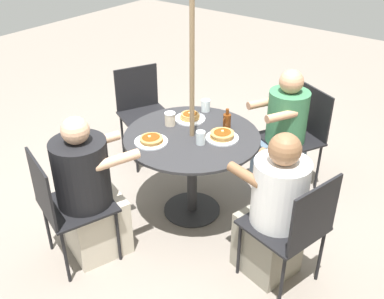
% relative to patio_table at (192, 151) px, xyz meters
% --- Properties ---
extents(ground_plane, '(12.00, 12.00, 0.00)m').
position_rel_patio_table_xyz_m(ground_plane, '(0.00, 0.00, -0.60)').
color(ground_plane, gray).
extents(patio_table, '(1.08, 1.08, 0.74)m').
position_rel_patio_table_xyz_m(patio_table, '(0.00, 0.00, 0.00)').
color(patio_table, '#28282B').
rests_on(patio_table, ground).
extents(umbrella_pole, '(0.04, 0.04, 2.10)m').
position_rel_patio_table_xyz_m(umbrella_pole, '(0.00, 0.00, 0.45)').
color(umbrella_pole, '#846B4C').
rests_on(umbrella_pole, ground).
extents(patio_chair_north, '(0.63, 0.63, 0.92)m').
position_rel_patio_table_xyz_m(patio_chair_north, '(-0.95, 0.49, -0.07)').
color(patio_chair_north, black).
rests_on(patio_chair_north, ground).
extents(diner_north, '(0.55, 0.51, 1.14)m').
position_rel_patio_table_xyz_m(diner_north, '(-0.79, 0.40, -0.08)').
color(diner_north, slate).
rests_on(diner_north, ground).
extents(patio_chair_east, '(0.62, 0.62, 0.92)m').
position_rel_patio_table_xyz_m(patio_chair_east, '(-0.46, -0.97, -0.07)').
color(patio_chair_east, black).
rests_on(patio_chair_east, ground).
extents(patio_chair_south, '(0.60, 0.60, 0.92)m').
position_rel_patio_table_xyz_m(patio_chair_south, '(1.01, -0.35, -0.07)').
color(patio_chair_south, black).
rests_on(patio_chair_south, ground).
extents(diner_south, '(0.61, 0.53, 1.15)m').
position_rel_patio_table_xyz_m(diner_south, '(0.84, -0.29, -0.08)').
color(diner_south, beige).
rests_on(diner_south, ground).
extents(patio_chair_west, '(0.57, 0.57, 0.92)m').
position_rel_patio_table_xyz_m(patio_chair_west, '(0.26, 1.04, -0.07)').
color(patio_chair_west, black).
rests_on(patio_chair_west, ground).
extents(diner_west, '(0.46, 0.54, 1.14)m').
position_rel_patio_table_xyz_m(diner_west, '(0.21, 0.86, -0.08)').
color(diner_west, gray).
rests_on(diner_west, ground).
extents(pancake_plate_a, '(0.26, 0.26, 0.07)m').
position_rel_patio_table_xyz_m(pancake_plate_a, '(-0.10, 0.22, 0.17)').
color(pancake_plate_a, white).
rests_on(pancake_plate_a, patio_table).
extents(pancake_plate_b, '(0.26, 0.26, 0.06)m').
position_rel_patio_table_xyz_m(pancake_plate_b, '(0.28, -0.18, 0.16)').
color(pancake_plate_b, white).
rests_on(pancake_plate_b, patio_table).
extents(pancake_plate_c, '(0.26, 0.26, 0.07)m').
position_rel_patio_table_xyz_m(pancake_plate_c, '(-0.21, -0.18, 0.16)').
color(pancake_plate_c, white).
rests_on(pancake_plate_c, patio_table).
extents(syrup_bottle, '(0.09, 0.06, 0.17)m').
position_rel_patio_table_xyz_m(syrup_bottle, '(-0.28, 0.14, 0.21)').
color(syrup_bottle, '#602D0F').
rests_on(syrup_bottle, patio_table).
extents(coffee_cup, '(0.09, 0.09, 0.11)m').
position_rel_patio_table_xyz_m(coffee_cup, '(-0.03, -0.25, 0.20)').
color(coffee_cup, beige).
rests_on(coffee_cup, patio_table).
extents(drinking_glass_a, '(0.07, 0.07, 0.10)m').
position_rel_patio_table_xyz_m(drinking_glass_a, '(0.06, 0.13, 0.19)').
color(drinking_glass_a, silver).
rests_on(drinking_glass_a, patio_table).
extents(drinking_glass_b, '(0.08, 0.08, 0.10)m').
position_rel_patio_table_xyz_m(drinking_glass_b, '(-0.42, -0.18, 0.19)').
color(drinking_glass_b, silver).
rests_on(drinking_glass_b, patio_table).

